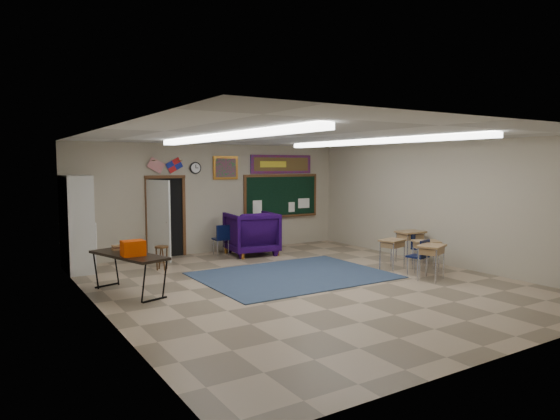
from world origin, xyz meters
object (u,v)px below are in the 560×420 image
wingback_armchair (251,233)px  folding_table (129,272)px  student_desk_front_left (392,253)px  student_desk_front_right (410,245)px  wooden_stool (162,258)px

wingback_armchair → folding_table: size_ratio=0.66×
wingback_armchair → student_desk_front_left: wingback_armchair is taller
student_desk_front_right → folding_table: (-6.79, 0.68, -0.03)m
folding_table → wooden_stool: folding_table is taller
folding_table → wooden_stool: (1.22, 1.75, -0.13)m
folding_table → wooden_stool: 2.14m
student_desk_front_right → wooden_stool: bearing=159.5°
student_desk_front_left → folding_table: bearing=155.6°
student_desk_front_left → student_desk_front_right: student_desk_front_right is taller
wingback_armchair → student_desk_front_left: 3.93m
wingback_armchair → wooden_stool: 2.83m
wooden_stool → folding_table: bearing=-125.1°
student_desk_front_right → student_desk_front_left: bearing=-156.2°
student_desk_front_left → wooden_stool: size_ratio=1.26×
student_desk_front_left → wooden_stool: student_desk_front_left is taller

